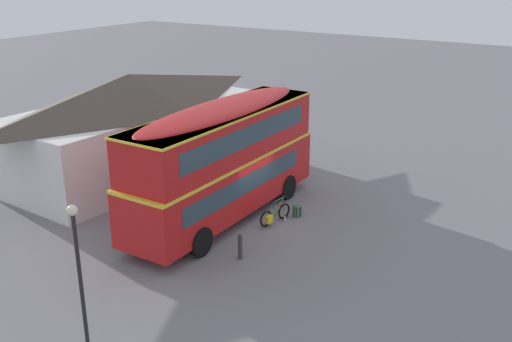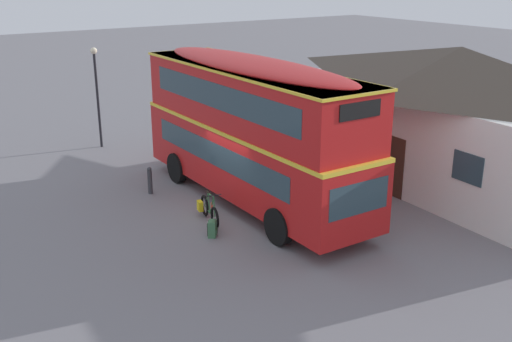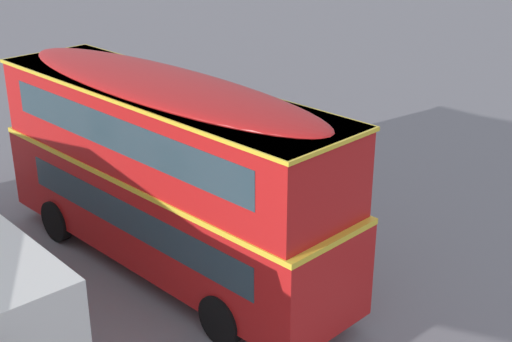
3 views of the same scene
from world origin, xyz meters
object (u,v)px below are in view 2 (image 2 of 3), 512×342
at_px(touring_bicycle, 208,210).
at_px(kerb_bollard, 150,180).
at_px(water_bottle_clear_plastic, 209,224).
at_px(street_lamp, 97,86).
at_px(backpack_on_ground, 212,228).
at_px(double_decker_bus, 252,126).

distance_m(touring_bicycle, kerb_bollard, 3.27).
bearing_deg(water_bottle_clear_plastic, touring_bicycle, 150.84).
distance_m(street_lamp, kerb_bollard, 6.92).
relative_size(water_bottle_clear_plastic, street_lamp, 0.05).
xyz_separation_m(backpack_on_ground, kerb_bollard, (-4.29, -0.03, 0.22)).
bearing_deg(water_bottle_clear_plastic, kerb_bollard, -175.93).
bearing_deg(kerb_bollard, street_lamp, 174.57).
bearing_deg(touring_bicycle, double_decker_bus, 107.12).
height_order(street_lamp, kerb_bollard, street_lamp).
xyz_separation_m(double_decker_bus, street_lamp, (-9.15, -1.90, 0.05)).
bearing_deg(street_lamp, double_decker_bus, 11.75).
distance_m(touring_bicycle, street_lamp, 10.04).
relative_size(touring_bicycle, kerb_bollard, 1.77).
xyz_separation_m(backpack_on_ground, street_lamp, (-10.83, 0.59, 2.41)).
xyz_separation_m(double_decker_bus, touring_bicycle, (0.62, -2.02, -2.27)).
distance_m(water_bottle_clear_plastic, kerb_bollard, 3.69).
relative_size(double_decker_bus, touring_bicycle, 5.96).
xyz_separation_m(double_decker_bus, kerb_bollard, (-2.61, -2.52, -2.15)).
bearing_deg(street_lamp, touring_bicycle, -0.70).
bearing_deg(kerb_bollard, water_bottle_clear_plastic, 4.07).
bearing_deg(touring_bicycle, kerb_bollard, -171.19).
bearing_deg(kerb_bollard, double_decker_bus, 44.05).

